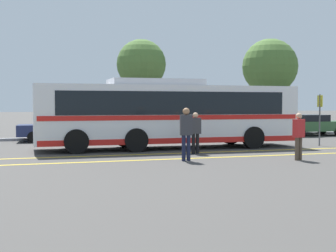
# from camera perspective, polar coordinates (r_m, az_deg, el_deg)

# --- Properties ---
(ground_plane) EXTENTS (220.00, 220.00, 0.00)m
(ground_plane) POSITION_cam_1_polar(r_m,az_deg,el_deg) (21.45, 1.51, -2.69)
(ground_plane) COLOR #423F3D
(lane_strip_0) EXTENTS (31.75, 0.20, 0.01)m
(lane_strip_0) POSITION_cam_1_polar(r_m,az_deg,el_deg) (19.17, 1.97, -3.31)
(lane_strip_0) COLOR gold
(lane_strip_0) RESTS_ON ground_plane
(lane_strip_1) EXTENTS (31.75, 0.20, 0.01)m
(lane_strip_1) POSITION_cam_1_polar(r_m,az_deg,el_deg) (17.44, 4.00, -3.91)
(lane_strip_1) COLOR gold
(lane_strip_1) RESTS_ON ground_plane
(curb_strip) EXTENTS (39.75, 0.36, 0.15)m
(curb_strip) POSITION_cam_1_polar(r_m,az_deg,el_deg) (27.66, -4.14, -1.34)
(curb_strip) COLOR #99999E
(curb_strip) RESTS_ON ground_plane
(transit_bus) EXTENTS (12.10, 2.88, 3.11)m
(transit_bus) POSITION_cam_1_polar(r_m,az_deg,el_deg) (21.16, -0.03, 1.63)
(transit_bus) COLOR silver
(transit_bus) RESTS_ON ground_plane
(parked_car_1) EXTENTS (4.59, 2.08, 1.44)m
(parked_car_1) POSITION_cam_1_polar(r_m,az_deg,el_deg) (25.93, -13.02, -0.23)
(parked_car_1) COLOR navy
(parked_car_1) RESTS_ON ground_plane
(parked_car_2) EXTENTS (4.70, 2.02, 1.38)m
(parked_car_2) POSITION_cam_1_polar(r_m,az_deg,el_deg) (26.95, -1.68, -0.11)
(parked_car_2) COLOR black
(parked_car_2) RESTS_ON ground_plane
(parked_car_3) EXTENTS (4.31, 1.93, 1.43)m
(parked_car_3) POSITION_cam_1_polar(r_m,az_deg,el_deg) (28.68, 8.70, 0.06)
(parked_car_3) COLOR navy
(parked_car_3) RESTS_ON ground_plane
(parked_car_4) EXTENTS (4.52, 1.94, 1.34)m
(parked_car_4) POSITION_cam_1_polar(r_m,az_deg,el_deg) (31.21, 17.09, 0.14)
(parked_car_4) COLOR #335B33
(parked_car_4) RESTS_ON ground_plane
(pedestrian_0) EXTENTS (0.47, 0.33, 1.69)m
(pedestrian_0) POSITION_cam_1_polar(r_m,az_deg,el_deg) (17.29, 15.64, -0.87)
(pedestrian_0) COLOR brown
(pedestrian_0) RESTS_ON ground_plane
(pedestrian_1) EXTENTS (0.45, 0.29, 1.87)m
(pedestrian_1) POSITION_cam_1_polar(r_m,az_deg,el_deg) (16.42, 2.22, -0.53)
(pedestrian_1) COLOR #191E38
(pedestrian_1) RESTS_ON ground_plane
(pedestrian_2) EXTENTS (0.43, 0.25, 1.67)m
(pedestrian_2) POSITION_cam_1_polar(r_m,az_deg,el_deg) (18.88, 3.37, -0.53)
(pedestrian_2) COLOR black
(pedestrian_2) RESTS_ON ground_plane
(bus_stop_sign) EXTENTS (0.07, 0.40, 2.48)m
(bus_stop_sign) POSITION_cam_1_polar(r_m,az_deg,el_deg) (23.63, 18.02, 1.48)
(bus_stop_sign) COLOR #59595E
(bus_stop_sign) RESTS_ON ground_plane
(tree_0) EXTENTS (3.81, 3.81, 6.53)m
(tree_0) POSITION_cam_1_polar(r_m,az_deg,el_deg) (33.30, 12.32, 7.08)
(tree_0) COLOR #513823
(tree_0) RESTS_ON ground_plane
(tree_1) EXTENTS (3.15, 3.15, 6.15)m
(tree_1) POSITION_cam_1_polar(r_m,az_deg,el_deg) (30.16, -3.27, 7.51)
(tree_1) COLOR #513823
(tree_1) RESTS_ON ground_plane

